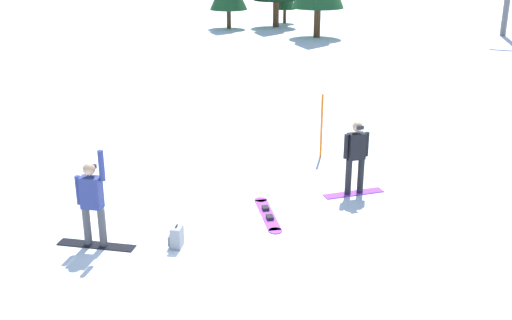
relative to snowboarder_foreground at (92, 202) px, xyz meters
name	(u,v)px	position (x,y,z in m)	size (l,w,h in m)	color
ground_plane	(214,239)	(1.97, 1.22, -0.95)	(800.00, 800.00, 0.00)	white
snowboarder_foreground	(92,202)	(0.00, 0.00, 0.00)	(1.60, 0.64, 2.01)	black
snowboarder_midground	(356,156)	(3.88, 4.67, 0.01)	(1.28, 1.21, 1.79)	#993FD8
loose_snowboard_near_left	(268,214)	(2.50, 2.72, -0.92)	(1.33, 1.72, 0.09)	#993FD8
backpack_grey	(176,237)	(1.48, 0.62, -0.73)	(0.32, 0.36, 0.47)	gray
trail_marker_pole	(322,126)	(2.30, 6.84, -0.06)	(0.06, 0.06, 1.78)	orange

